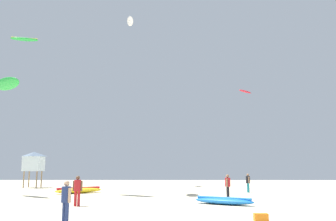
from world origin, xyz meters
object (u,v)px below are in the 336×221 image
object	(u,v)px
kite_grounded_near	(79,190)
kite_aloft_0	(245,91)
person_left	(248,181)
kite_aloft_3	(7,84)
lifeguard_tower	(34,161)
kite_aloft_2	(130,21)
kite_aloft_6	(24,39)
kite_grounded_mid	(224,201)
person_foreground	(66,199)
cooler_box	(261,217)
person_right	(228,184)
person_midground	(77,188)

from	to	relation	value
kite_grounded_near	kite_aloft_0	xyz separation A→B (m)	(19.22, 19.51, 13.30)
person_left	kite_aloft_3	distance (m)	23.33
lifeguard_tower	kite_aloft_0	size ratio (longest dim) A/B	1.46
kite_grounded_near	kite_aloft_2	world-z (taller)	kite_aloft_2
person_left	kite_aloft_6	world-z (taller)	kite_aloft_6
kite_grounded_mid	kite_aloft_0	size ratio (longest dim) A/B	1.35
person_foreground	cooler_box	size ratio (longest dim) A/B	3.01
lifeguard_tower	kite_aloft_2	size ratio (longest dim) A/B	1.18
person_foreground	kite_aloft_3	size ratio (longest dim) A/B	0.42
person_right	kite_aloft_3	world-z (taller)	kite_aloft_3
kite_aloft_0	person_foreground	bearing A→B (deg)	-112.02
person_midground	person_left	bearing A→B (deg)	-45.73
lifeguard_tower	kite_aloft_3	size ratio (longest dim) A/B	1.03
kite_aloft_2	person_right	bearing A→B (deg)	-65.35
person_right	kite_aloft_3	size ratio (longest dim) A/B	0.43
kite_grounded_near	cooler_box	xyz separation A→B (m)	(12.04, -16.88, -0.10)
kite_grounded_mid	cooler_box	xyz separation A→B (m)	(0.56, -6.95, -0.06)
kite_aloft_2	kite_aloft_6	size ratio (longest dim) A/B	0.99
kite_grounded_mid	lifeguard_tower	distance (m)	27.84
kite_aloft_2	kite_aloft_3	xyz separation A→B (m)	(-8.23, -19.22, -14.15)
kite_grounded_near	cooler_box	world-z (taller)	kite_grounded_near
person_left	lifeguard_tower	world-z (taller)	lifeguard_tower
person_left	kite_grounded_near	xyz separation A→B (m)	(-15.35, -1.29, -0.74)
kite_grounded_mid	kite_aloft_0	bearing A→B (deg)	75.28
person_right	kite_aloft_0	xyz separation A→B (m)	(6.79, 25.03, 12.55)
person_right	cooler_box	xyz separation A→B (m)	(-0.39, -11.36, -0.86)
person_midground	person_left	distance (m)	17.59
person_midground	kite_aloft_2	bearing A→B (deg)	1.16
kite_grounded_mid	lifeguard_tower	world-z (taller)	lifeguard_tower
person_midground	kite_grounded_mid	xyz separation A→B (m)	(8.69, 1.10, -0.80)
person_midground	kite_grounded_near	xyz separation A→B (m)	(-2.80, 11.04, -0.76)
kite_aloft_2	person_midground	bearing A→B (deg)	-88.64
cooler_box	kite_aloft_0	size ratio (longest dim) A/B	0.20
kite_aloft_0	kite_aloft_2	size ratio (longest dim) A/B	0.81
kite_aloft_3	kite_aloft_6	size ratio (longest dim) A/B	1.13
person_foreground	kite_grounded_near	size ratio (longest dim) A/B	0.40
lifeguard_tower	kite_aloft_6	size ratio (longest dim) A/B	1.16
person_left	kite_aloft_2	bearing A→B (deg)	120.59
person_left	kite_grounded_near	distance (m)	15.42
person_right	kite_grounded_mid	world-z (taller)	person_right
person_foreground	kite_aloft_0	size ratio (longest dim) A/B	0.59
kite_grounded_near	lifeguard_tower	distance (m)	12.92
person_right	lifeguard_tower	size ratio (longest dim) A/B	0.42
person_right	kite_grounded_mid	size ratio (longest dim) A/B	0.46
kite_aloft_2	kite_aloft_0	bearing A→B (deg)	8.64
kite_aloft_0	kite_grounded_mid	bearing A→B (deg)	-104.72
kite_aloft_0	kite_aloft_3	xyz separation A→B (m)	(-25.31, -21.82, -4.09)
kite_aloft_0	kite_aloft_3	world-z (taller)	kite_aloft_0
person_midground	kite_grounded_near	world-z (taller)	person_midground
person_foreground	kite_grounded_mid	world-z (taller)	person_foreground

